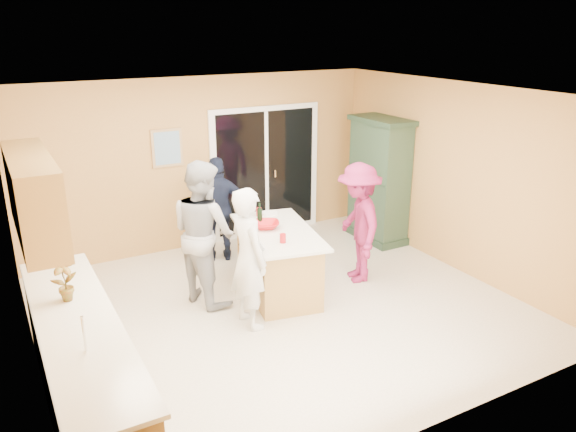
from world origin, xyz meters
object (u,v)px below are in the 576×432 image
woman_grey (203,232)px  woman_magenta (358,223)px  green_hutch (379,181)px  woman_navy (219,210)px  woman_white (249,258)px  kitchen_island (278,263)px

woman_grey → woman_magenta: woman_grey is taller
green_hutch → woman_navy: size_ratio=1.27×
green_hutch → woman_magenta: green_hutch is taller
green_hutch → woman_magenta: 1.62m
woman_white → woman_grey: (-0.22, 0.83, 0.07)m
woman_navy → woman_magenta: woman_magenta is taller
woman_white → woman_grey: bearing=10.3°
woman_navy → woman_magenta: bearing=151.5°
kitchen_island → woman_white: (-0.67, -0.57, 0.43)m
kitchen_island → woman_white: bearing=-128.2°
woman_white → woman_navy: (0.43, 1.93, -0.05)m
woman_white → woman_magenta: size_ratio=1.02×
kitchen_island → woman_white: 0.98m
green_hutch → woman_magenta: (-1.18, -1.10, -0.14)m
kitchen_island → green_hutch: 2.54m
kitchen_island → woman_magenta: 1.21m
woman_grey → woman_magenta: (2.01, -0.44, -0.09)m
kitchen_island → woman_white: woman_white is taller
kitchen_island → woman_magenta: size_ratio=1.09×
kitchen_island → woman_white: size_ratio=1.07×
woman_grey → woman_magenta: 2.06m
woman_navy → woman_magenta: size_ratio=0.95×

